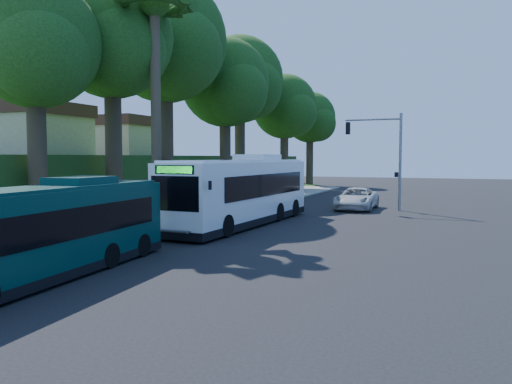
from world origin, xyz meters
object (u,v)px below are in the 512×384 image
at_px(white_bus, 242,190).
at_px(teal_bus, 48,230).
at_px(pickup, 357,199).
at_px(bus_shelter, 158,193).

distance_m(white_bus, teal_bus, 13.90).
height_order(white_bus, pickup, white_bus).
height_order(bus_shelter, pickup, bus_shelter).
bearing_deg(bus_shelter, pickup, 54.40).
distance_m(teal_bus, pickup, 25.32).
relative_size(bus_shelter, teal_bus, 0.30).
bearing_deg(pickup, white_bus, -113.19).
relative_size(white_bus, pickup, 2.37).
distance_m(bus_shelter, pickup, 15.53).
height_order(white_bus, teal_bus, white_bus).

